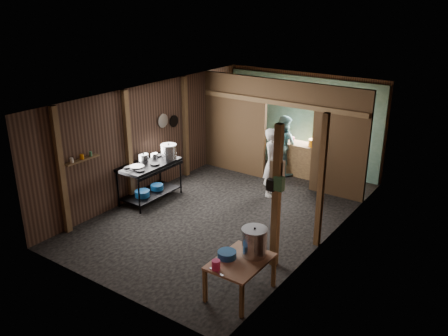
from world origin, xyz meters
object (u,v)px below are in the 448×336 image
Objects in this scene: gas_range at (150,181)px; yellow_tub at (315,143)px; prep_table at (240,277)px; stock_pot at (254,243)px; pink_bucket at (216,265)px; stove_pot_large at (169,152)px; cook at (273,163)px.

yellow_tub is (2.51, 3.44, 0.49)m from gas_range.
stock_pot is at bearing 71.25° from prep_table.
stock_pot reaches higher than yellow_tub.
prep_table is at bearing -26.92° from gas_range.
gas_range reaches higher than pink_bucket.
pink_bucket is at bearing -110.02° from stock_pot.
stock_pot is 0.75m from pink_bucket.
stock_pot is (0.09, 0.26, 0.53)m from prep_table.
prep_table is 4.33m from stove_pot_large.
pink_bucket is 0.10× the size of cook.
gas_range is 4.15m from stock_pot.
pink_bucket reaches higher than prep_table.
cook is at bearing 108.20° from pink_bucket.
stock_pot reaches higher than prep_table.
pink_bucket is (-0.25, -0.69, -0.15)m from stock_pot.
gas_range is 4.13× the size of stove_pot_large.
gas_range is 4.16m from prep_table.
yellow_tub is (-1.20, 5.32, 0.63)m from prep_table.
cook reaches higher than gas_range.
stock_pot is at bearing -30.24° from stove_pot_large.
cook is (-1.53, 3.72, 0.51)m from prep_table.
cook is at bearing 115.07° from stock_pot.
pink_bucket is at bearing -39.76° from stove_pot_large.
prep_table is at bearing -108.75° from stock_pot.
cook reaches higher than pink_bucket.
gas_range is at bearing 124.45° from cook.
stock_pot is at bearing -23.11° from gas_range.
stock_pot reaches higher than pink_bucket.
gas_range is at bearing -126.16° from yellow_tub.
stock_pot is 1.48× the size of yellow_tub.
stove_pot_large reaches higher than stock_pot.
stove_pot_large is (0.17, 0.49, 0.61)m from gas_range.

